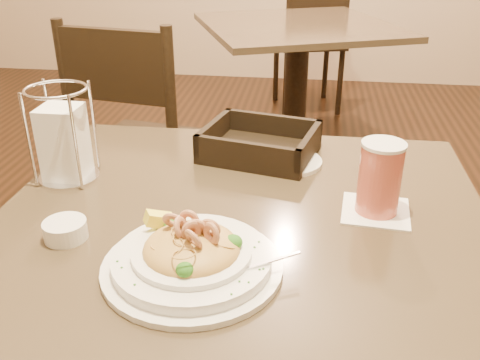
# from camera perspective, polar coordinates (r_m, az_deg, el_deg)

# --- Properties ---
(main_table) EXTENTS (0.90, 0.90, 0.72)m
(main_table) POSITION_cam_1_polar(r_m,az_deg,el_deg) (1.08, -0.15, -15.18)
(main_table) COLOR black
(main_table) RESTS_ON ground
(background_table) EXTENTS (1.17, 1.17, 0.72)m
(background_table) POSITION_cam_1_polar(r_m,az_deg,el_deg) (2.84, 6.06, 11.75)
(background_table) COLOR black
(background_table) RESTS_ON ground
(dining_chair_near) EXTENTS (0.48, 0.48, 0.93)m
(dining_chair_near) POSITION_cam_1_polar(r_m,az_deg,el_deg) (1.90, -10.44, 3.96)
(dining_chair_near) COLOR black
(dining_chair_near) RESTS_ON ground
(dining_chair_far) EXTENTS (0.51, 0.51, 0.93)m
(dining_chair_far) POSITION_cam_1_polar(r_m,az_deg,el_deg) (3.63, 7.58, 14.97)
(dining_chair_far) COLOR black
(dining_chair_far) RESTS_ON ground
(pasta_bowl) EXTENTS (0.31, 0.28, 0.09)m
(pasta_bowl) POSITION_cam_1_polar(r_m,az_deg,el_deg) (0.83, -5.16, -8.00)
(pasta_bowl) COLOR white
(pasta_bowl) RESTS_ON main_table
(drink_glass) EXTENTS (0.13, 0.13, 0.14)m
(drink_glass) POSITION_cam_1_polar(r_m,az_deg,el_deg) (0.99, 14.68, 0.14)
(drink_glass) COLOR white
(drink_glass) RESTS_ON main_table
(bread_basket) EXTENTS (0.28, 0.24, 0.07)m
(bread_basket) POSITION_cam_1_polar(r_m,az_deg,el_deg) (1.21, 2.13, 3.67)
(bread_basket) COLOR black
(bread_basket) RESTS_ON main_table
(napkin_caddy) EXTENTS (0.12, 0.12, 0.20)m
(napkin_caddy) POSITION_cam_1_polar(r_m,az_deg,el_deg) (1.14, -18.29, 4.01)
(napkin_caddy) COLOR silver
(napkin_caddy) RESTS_ON main_table
(side_plate) EXTENTS (0.19, 0.19, 0.01)m
(side_plate) POSITION_cam_1_polar(r_m,az_deg,el_deg) (1.18, 5.16, 1.99)
(side_plate) COLOR white
(side_plate) RESTS_ON main_table
(butter_ramekin) EXTENTS (0.09, 0.09, 0.03)m
(butter_ramekin) POSITION_cam_1_polar(r_m,az_deg,el_deg) (0.95, -18.13, -5.09)
(butter_ramekin) COLOR white
(butter_ramekin) RESTS_ON main_table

